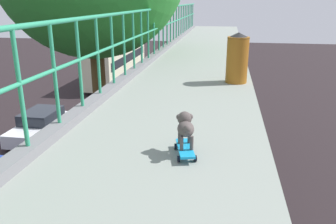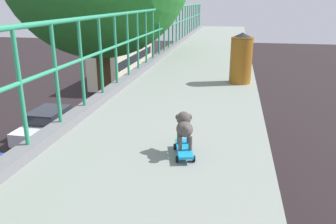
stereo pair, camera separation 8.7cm
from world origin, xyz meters
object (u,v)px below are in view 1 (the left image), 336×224
object	(u,v)px
litter_bin	(237,57)
city_bus	(117,61)
car_white_sixth	(40,125)
toy_skateboard	(185,149)
small_dog	(185,126)
car_grey_fifth	(80,156)

from	to	relation	value
litter_bin	city_bus	bearing A→B (deg)	113.16
litter_bin	car_white_sixth	bearing A→B (deg)	136.30
toy_skateboard	small_dog	world-z (taller)	small_dog
toy_skateboard	small_dog	distance (m)	0.23
small_dog	litter_bin	world-z (taller)	litter_bin
small_dog	toy_skateboard	bearing A→B (deg)	-81.76
car_grey_fifth	litter_bin	bearing A→B (deg)	-45.05
city_bus	litter_bin	size ratio (longest dim) A/B	12.20
car_grey_fifth	toy_skateboard	bearing A→B (deg)	-59.33
small_dog	litter_bin	xyz separation A→B (m)	(0.57, 3.26, 0.18)
car_white_sixth	city_bus	size ratio (longest dim) A/B	0.38
car_grey_fifth	litter_bin	xyz separation A→B (m)	(6.22, -6.23, 5.45)
car_white_sixth	litter_bin	size ratio (longest dim) A/B	4.58
toy_skateboard	car_white_sixth	bearing A→B (deg)	126.15
city_bus	car_white_sixth	bearing A→B (deg)	-89.62
car_white_sixth	litter_bin	bearing A→B (deg)	-43.70
car_white_sixth	city_bus	distance (m)	13.90
car_grey_fifth	small_dog	xyz separation A→B (m)	(5.65, -9.49, 5.27)
car_grey_fifth	car_white_sixth	distance (m)	4.86
car_grey_fifth	car_white_sixth	xyz separation A→B (m)	(-3.65, 3.20, 0.03)
car_white_sixth	city_bus	bearing A→B (deg)	90.38
city_bus	toy_skateboard	world-z (taller)	toy_skateboard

